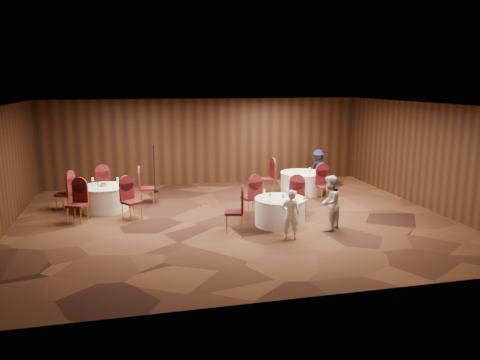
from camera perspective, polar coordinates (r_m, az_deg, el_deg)
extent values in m
plane|color=black|center=(13.19, -0.65, -4.90)|extent=(12.00, 12.00, 0.00)
plane|color=silver|center=(12.64, -0.69, 9.13)|extent=(12.00, 12.00, 0.00)
plane|color=black|center=(17.68, -4.18, 4.68)|extent=(12.00, 0.00, 12.00)
plane|color=black|center=(8.13, 6.97, -3.98)|extent=(12.00, 0.00, 12.00)
plane|color=black|center=(15.26, 21.93, 2.70)|extent=(0.00, 10.00, 10.00)
cylinder|color=white|center=(12.72, 4.90, -3.89)|extent=(1.35, 1.35, 0.72)
cylinder|color=white|center=(12.62, 4.93, -2.30)|extent=(1.38, 1.38, 0.03)
cylinder|color=white|center=(14.68, -16.21, -2.18)|extent=(1.39, 1.39, 0.72)
cylinder|color=white|center=(14.60, -16.30, -0.79)|extent=(1.42, 1.42, 0.03)
cylinder|color=white|center=(16.38, 7.56, -0.37)|extent=(1.47, 1.47, 0.72)
cylinder|color=white|center=(16.31, 7.60, 0.88)|extent=(1.50, 1.50, 0.03)
cylinder|color=silver|center=(12.31, 3.70, -2.56)|extent=(0.06, 0.06, 0.01)
cylinder|color=silver|center=(12.30, 3.70, -2.30)|extent=(0.01, 0.01, 0.11)
cone|color=silver|center=(12.27, 3.71, -1.82)|extent=(0.08, 0.08, 0.10)
cylinder|color=silver|center=(13.02, 5.72, -1.79)|extent=(0.06, 0.06, 0.01)
cylinder|color=silver|center=(13.01, 5.73, -1.54)|extent=(0.01, 0.01, 0.11)
cone|color=silver|center=(12.98, 5.74, -1.09)|extent=(0.08, 0.08, 0.10)
cylinder|color=silver|center=(12.55, 6.72, -2.34)|extent=(0.06, 0.06, 0.01)
cylinder|color=silver|center=(12.54, 6.72, -2.08)|extent=(0.01, 0.01, 0.11)
cone|color=silver|center=(12.51, 6.73, -1.61)|extent=(0.08, 0.08, 0.10)
cylinder|color=silver|center=(12.72, 2.95, -2.08)|extent=(0.06, 0.06, 0.01)
cylinder|color=silver|center=(12.71, 2.96, -1.82)|extent=(0.01, 0.01, 0.11)
cone|color=silver|center=(12.68, 2.96, -1.36)|extent=(0.08, 0.08, 0.10)
cylinder|color=silver|center=(12.21, 5.29, -2.70)|extent=(0.06, 0.06, 0.01)
cylinder|color=silver|center=(12.20, 5.30, -2.44)|extent=(0.01, 0.01, 0.11)
cone|color=silver|center=(12.17, 5.31, -1.96)|extent=(0.08, 0.08, 0.10)
cylinder|color=white|center=(12.07, 5.65, -2.88)|extent=(0.15, 0.15, 0.01)
sphere|color=#9E6B33|center=(12.06, 5.65, -2.69)|extent=(0.08, 0.08, 0.08)
cylinder|color=white|center=(12.54, 7.90, -2.37)|extent=(0.15, 0.15, 0.01)
sphere|color=#9E6B33|center=(12.53, 7.91, -2.19)|extent=(0.08, 0.08, 0.08)
cylinder|color=white|center=(13.09, 6.51, -1.72)|extent=(0.15, 0.15, 0.01)
sphere|color=#9E6B33|center=(13.08, 6.51, -1.54)|extent=(0.08, 0.08, 0.08)
cylinder|color=silver|center=(14.75, -14.67, -0.50)|extent=(0.06, 0.06, 0.01)
cylinder|color=silver|center=(14.74, -14.68, -0.28)|extent=(0.01, 0.01, 0.11)
cone|color=silver|center=(14.72, -14.70, 0.12)|extent=(0.08, 0.08, 0.10)
cylinder|color=silver|center=(14.94, -17.50, -0.52)|extent=(0.06, 0.06, 0.01)
cylinder|color=silver|center=(14.92, -17.52, -0.30)|extent=(0.01, 0.01, 0.11)
cone|color=silver|center=(14.90, -17.54, 0.10)|extent=(0.08, 0.08, 0.10)
cylinder|color=silver|center=(14.21, -16.87, -1.09)|extent=(0.06, 0.06, 0.01)
cylinder|color=silver|center=(14.20, -16.88, -0.86)|extent=(0.01, 0.01, 0.11)
cone|color=silver|center=(14.18, -16.91, -0.45)|extent=(0.08, 0.08, 0.10)
cylinder|color=#98633C|center=(14.59, -16.31, -0.62)|extent=(0.22, 0.22, 0.06)
sphere|color=#9E6B33|center=(14.60, -16.43, -0.38)|extent=(0.07, 0.07, 0.07)
sphere|color=#9E6B33|center=(14.55, -16.17, -0.40)|extent=(0.07, 0.07, 0.07)
cylinder|color=silver|center=(16.09, 8.51, 0.77)|extent=(0.06, 0.06, 0.01)
cylinder|color=silver|center=(16.08, 8.52, 0.97)|extent=(0.01, 0.01, 0.11)
cone|color=silver|center=(16.06, 8.53, 1.34)|extent=(0.08, 0.08, 0.10)
cylinder|color=black|center=(16.77, -10.31, -1.40)|extent=(0.24, 0.24, 0.02)
cylinder|color=black|center=(16.60, -10.41, 1.40)|extent=(0.02, 0.02, 1.65)
cylinder|color=black|center=(16.53, -10.53, 4.13)|extent=(0.04, 0.12, 0.04)
imported|color=white|center=(11.54, 6.18, -4.21)|extent=(0.51, 0.39, 1.25)
imported|color=silver|center=(12.35, 10.86, -2.78)|extent=(0.89, 0.88, 1.45)
imported|color=black|center=(17.45, 9.54, 1.44)|extent=(0.86, 1.03, 1.39)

